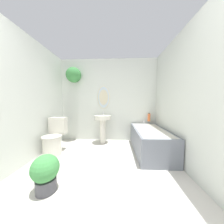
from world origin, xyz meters
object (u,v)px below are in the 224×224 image
object	(u,v)px
pedestal_sink	(103,124)
bathtub	(150,140)
shampoo_bottle	(149,117)
toilet	(54,139)
potted_plant	(45,172)

from	to	relation	value
pedestal_sink	bathtub	xyz separation A→B (m)	(1.16, -0.51, -0.27)
bathtub	shampoo_bottle	xyz separation A→B (m)	(0.15, 0.65, 0.44)
toilet	potted_plant	distance (m)	1.18
toilet	shampoo_bottle	size ratio (longest dim) A/B	3.31
pedestal_sink	bathtub	size ratio (longest dim) A/B	0.60
pedestal_sink	shampoo_bottle	distance (m)	1.32
toilet	pedestal_sink	size ratio (longest dim) A/B	0.89
toilet	shampoo_bottle	bearing A→B (deg)	20.06
shampoo_bottle	potted_plant	bearing A→B (deg)	-133.43
bathtub	shampoo_bottle	size ratio (longest dim) A/B	6.15
toilet	bathtub	world-z (taller)	toilet
toilet	potted_plant	bearing A→B (deg)	-64.96
bathtub	potted_plant	distance (m)	2.07
pedestal_sink	potted_plant	bearing A→B (deg)	-105.78
shampoo_bottle	potted_plant	world-z (taller)	shampoo_bottle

